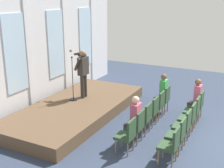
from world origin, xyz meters
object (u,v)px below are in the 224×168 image
speaker (83,70)px  chair_r0_c1 (137,125)px  chair_r0_c3 (152,110)px  chair_r1_c1 (178,133)px  chair_r0_c4 (158,103)px  chair_r1_c3 (189,116)px  audience_r0_c1 (134,117)px  chair_r1_c5 (198,103)px  chair_r1_c0 (171,144)px  audience_r1_c5 (196,97)px  mic_stand (73,91)px  chair_r0_c0 (127,134)px  chair_r1_c4 (194,109)px  chair_r0_c2 (145,117)px  audience_r0_c5 (162,91)px  chair_r1_c2 (184,124)px

speaker → chair_r0_c1: speaker is taller
chair_r0_c3 → chair_r1_c1: 1.68m
chair_r0_c4 → chair_r1_c3: bearing=-118.2°
speaker → audience_r0_c1: bearing=-121.4°
chair_r0_c1 → chair_r1_c5: same height
chair_r1_c0 → audience_r1_c5: audience_r1_c5 is taller
chair_r1_c1 → chair_r1_c3: (1.23, 0.00, 0.00)m
mic_stand → chair_r0_c0: size_ratio=1.65×
audience_r0_c1 → chair_r1_c4: audience_r0_c1 is taller
chair_r0_c0 → chair_r1_c1: same height
chair_r1_c0 → chair_r1_c5: size_ratio=1.00×
chair_r1_c0 → chair_r1_c4: (2.45, 0.00, 0.00)m
chair_r0_c0 → audience_r0_c1: size_ratio=0.70×
speaker → chair_r0_c3: (-0.39, -2.73, -0.85)m
chair_r0_c1 → chair_r1_c4: size_ratio=1.00×
chair_r0_c2 → chair_r0_c0: bearing=180.0°
chair_r1_c4 → audience_r1_c5: (0.61, 0.08, 0.21)m
audience_r0_c5 → chair_r0_c4: bearing=-172.7°
chair_r0_c1 → audience_r1_c5: size_ratio=0.69×
chair_r1_c1 → chair_r1_c4: (1.84, 0.00, 0.00)m
chair_r0_c0 → chair_r1_c2: bearing=-43.0°
audience_r0_c1 → audience_r0_c5: (2.45, -0.00, 0.01)m
chair_r0_c1 → chair_r1_c5: (2.45, -1.15, 0.00)m
chair_r0_c3 → chair_r1_c0: same height
chair_r1_c2 → chair_r0_c3: bearing=61.8°
chair_r1_c2 → chair_r1_c4: size_ratio=1.00×
audience_r0_c1 → chair_r1_c3: 1.75m
chair_r1_c1 → chair_r1_c2: (0.61, 0.00, 0.00)m
speaker → chair_r1_c5: bearing=-77.8°
mic_stand → chair_r0_c4: (0.64, -2.89, -0.19)m
mic_stand → chair_r0_c4: 2.97m
chair_r1_c1 → audience_r1_c5: 2.46m
chair_r1_c4 → chair_r0_c4: bearing=90.0°
chair_r0_c4 → chair_r1_c2: 1.68m
chair_r0_c1 → chair_r1_c2: (0.61, -1.15, 0.00)m
chair_r1_c5 → chair_r1_c1: bearing=180.0°
chair_r1_c5 → chair_r1_c0: bearing=180.0°
speaker → chair_r0_c3: bearing=-98.1°
mic_stand → chair_r1_c4: bearing=-81.0°
chair_r1_c0 → chair_r1_c3: size_ratio=1.00×
chair_r1_c3 → chair_r1_c4: (0.61, 0.00, 0.00)m
chair_r0_c3 → chair_r1_c0: size_ratio=1.00×
speaker → chair_r0_c4: bearing=-85.4°
chair_r1_c4 → chair_r0_c1: bearing=148.1°
chair_r1_c3 → chair_r1_c5: bearing=0.0°
chair_r1_c1 → audience_r1_c5: bearing=1.9°
speaker → chair_r1_c3: size_ratio=1.82×
chair_r1_c0 → speaker: bearing=60.1°
audience_r0_c5 → chair_r0_c2: bearing=-177.6°
speaker → audience_r1_c5: (0.84, -3.80, -0.63)m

